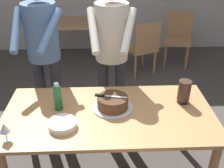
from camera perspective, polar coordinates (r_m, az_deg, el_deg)
The scene contains 12 objects.
main_dining_table at distance 2.27m, azimuth -0.68°, elevation -8.32°, with size 1.74×0.86×0.75m.
cake_on_platter at distance 2.24m, azimuth 0.16°, elevation -4.09°, with size 0.34×0.34×0.11m.
cake_knife at distance 2.21m, azimuth -1.67°, elevation -2.51°, with size 0.27×0.08×0.02m.
plate_stack at distance 2.08m, azimuth -10.57°, elevation -8.48°, with size 0.22×0.22×0.05m.
wine_glass_near at distance 2.03m, azimuth -22.09°, elevation -8.81°, with size 0.08×0.08×0.14m.
water_bottle at distance 2.24m, azimuth -11.56°, elevation -2.84°, with size 0.07×0.07×0.25m.
hurricane_lamp at distance 2.37m, azimuth 15.19°, elevation -1.58°, with size 0.11×0.11×0.21m.
person_cutting_cake at distance 2.62m, azimuth -0.09°, elevation 7.92°, with size 0.47×0.56×1.72m.
person_standing_beside at distance 2.71m, azimuth -14.57°, elevation 7.69°, with size 0.46×0.57×1.72m.
background_table at distance 4.73m, azimuth -7.12°, elevation 11.18°, with size 1.00×0.70×0.74m.
background_chair_0 at distance 4.29m, azimuth 6.59°, elevation 8.08°, with size 0.58×0.58×0.90m.
background_chair_2 at distance 4.85m, azimuth 14.02°, elevation 9.92°, with size 0.54×0.54×0.90m.
Camera 1 is at (-0.05, -1.80, 2.03)m, focal length 42.63 mm.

